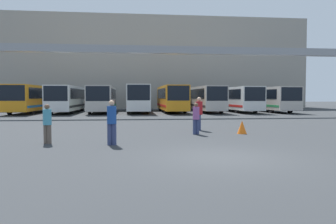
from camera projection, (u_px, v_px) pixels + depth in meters
The scene contains 16 objects.
ground_plane at pixel (222, 158), 10.12m from camera, with size 200.00×200.00×0.00m, color #2D3033.
building_backdrop at pixel (148, 65), 55.47m from camera, with size 50.19×12.00×14.26m.
overhead_gantry at pixel (160, 56), 30.95m from camera, with size 39.08×0.80×6.63m.
bus_slot_0 at pixel (30, 97), 36.99m from camera, with size 2.61×10.94×3.10m.
bus_slot_1 at pixel (68, 98), 38.22m from camera, with size 2.53×12.51×3.03m.
bus_slot_2 at pixel (103, 98), 38.20m from camera, with size 2.58×11.56×3.02m.
bus_slot_3 at pixel (138, 97), 38.64m from camera, with size 2.51×11.54×3.17m.
bus_slot_4 at pixel (171, 97), 39.25m from camera, with size 2.51×11.84×3.10m.
bus_slot_5 at pixel (206, 98), 38.79m from camera, with size 2.44×10.01×3.04m.
bus_slot_6 at pixel (237, 98), 40.33m from camera, with size 2.51×12.20×2.98m.
bus_slot_7 at pixel (269, 98), 40.53m from camera, with size 2.60×11.68×2.97m.
pedestrian_near_center at pixel (112, 121), 12.72m from camera, with size 0.36×0.36×1.75m.
pedestrian_mid_right at pixel (47, 123), 13.10m from camera, with size 0.33×0.33×1.59m.
pedestrian_far_center at pixel (196, 118), 16.29m from camera, with size 0.33×0.33×1.57m.
pedestrian_mid_left at pixel (199, 113), 18.26m from camera, with size 0.38×0.38×1.85m.
traffic_cone at pixel (242, 127), 16.59m from camera, with size 0.48×0.48×0.68m.
Camera 1 is at (-2.77, -9.79, 1.90)m, focal length 35.00 mm.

